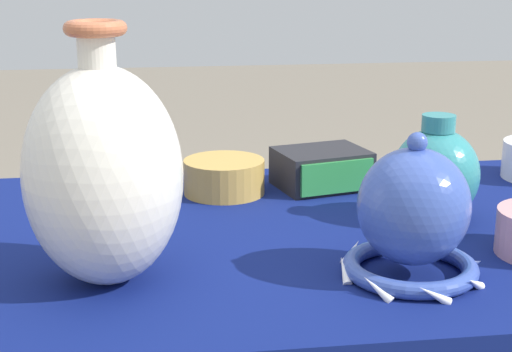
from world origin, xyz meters
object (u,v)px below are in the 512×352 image
(vase_dome_bell, at_px, (413,218))
(jar_round_teal, at_px, (435,173))
(vase_tall_bulbous, at_px, (103,174))
(pot_squat_ochre, at_px, (224,177))
(mosaic_tile_box, at_px, (322,169))

(vase_dome_bell, distance_m, jar_round_teal, 0.23)
(vase_tall_bulbous, height_order, vase_dome_bell, vase_tall_bulbous)
(vase_tall_bulbous, relative_size, vase_dome_bell, 1.68)
(vase_dome_bell, bearing_deg, vase_tall_bulbous, 174.58)
(vase_dome_bell, xyz_separation_m, pot_squat_ochre, (-0.20, 0.39, -0.05))
(vase_dome_bell, relative_size, jar_round_teal, 1.17)
(vase_tall_bulbous, bearing_deg, pot_squat_ochre, 62.83)
(mosaic_tile_box, height_order, jar_round_teal, jar_round_teal)
(pot_squat_ochre, bearing_deg, vase_tall_bulbous, -117.17)
(vase_tall_bulbous, relative_size, pot_squat_ochre, 2.33)
(vase_tall_bulbous, relative_size, jar_round_teal, 1.96)
(vase_tall_bulbous, height_order, mosaic_tile_box, vase_tall_bulbous)
(vase_tall_bulbous, bearing_deg, mosaic_tile_box, 45.95)
(mosaic_tile_box, height_order, pot_squat_ochre, mosaic_tile_box)
(vase_dome_bell, height_order, jar_round_teal, vase_dome_bell)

